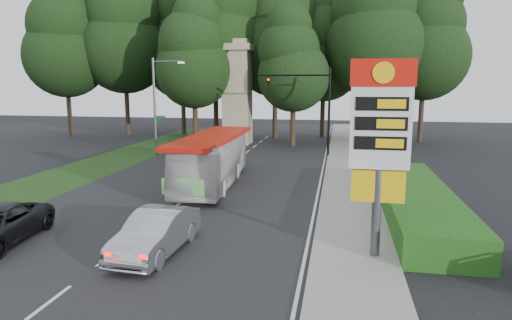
% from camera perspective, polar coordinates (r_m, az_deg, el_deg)
% --- Properties ---
extents(ground, '(120.00, 120.00, 0.00)m').
position_cam_1_polar(ground, '(16.92, -18.50, -11.95)').
color(ground, black).
rests_on(ground, ground).
extents(road_surface, '(14.00, 80.00, 0.02)m').
position_cam_1_polar(road_surface, '(27.54, -6.45, -3.07)').
color(road_surface, black).
rests_on(road_surface, ground).
extents(sidewalk_right, '(3.00, 80.00, 0.12)m').
position_cam_1_polar(sidewalk_right, '(26.39, 11.54, -3.67)').
color(sidewalk_right, gray).
rests_on(sidewalk_right, ground).
extents(grass_verge_left, '(5.00, 50.00, 0.02)m').
position_cam_1_polar(grass_verge_left, '(36.63, -18.06, -0.27)').
color(grass_verge_left, '#193814').
rests_on(grass_verge_left, ground).
extents(hedge, '(3.00, 14.00, 1.20)m').
position_cam_1_polar(hedge, '(22.67, 19.40, -4.86)').
color(hedge, '#194B14').
rests_on(hedge, ground).
extents(gas_station_pylon, '(2.10, 0.45, 6.85)m').
position_cam_1_polar(gas_station_pylon, '(15.82, 15.26, 3.38)').
color(gas_station_pylon, '#59595E').
rests_on(gas_station_pylon, ground).
extents(traffic_signal_mast, '(6.10, 0.35, 7.20)m').
position_cam_1_polar(traffic_signal_mast, '(37.77, 7.15, 7.55)').
color(traffic_signal_mast, black).
rests_on(traffic_signal_mast, ground).
extents(streetlight_signs, '(2.75, 0.98, 8.00)m').
position_cam_1_polar(streetlight_signs, '(38.68, -12.28, 7.11)').
color(streetlight_signs, '#59595E').
rests_on(streetlight_signs, ground).
extents(monument, '(3.00, 3.00, 10.05)m').
position_cam_1_polar(monument, '(44.78, -2.35, 8.51)').
color(monument, tan).
rests_on(monument, ground).
extents(tree_far_west, '(8.96, 8.96, 17.60)m').
position_cam_1_polar(tree_far_west, '(55.59, -22.83, 13.79)').
color(tree_far_west, '#2D2116').
rests_on(tree_far_west, ground).
extents(tree_west_mid, '(9.80, 9.80, 19.25)m').
position_cam_1_polar(tree_west_mid, '(54.49, -16.23, 15.31)').
color(tree_west_mid, '#2D2116').
rests_on(tree_west_mid, ground).
extents(tree_west_near, '(8.40, 8.40, 16.50)m').
position_cam_1_polar(tree_west_near, '(53.87, -9.27, 13.85)').
color(tree_west_near, '#2D2116').
rests_on(tree_west_near, ground).
extents(tree_center_left, '(10.08, 10.08, 19.80)m').
position_cam_1_polar(tree_center_left, '(48.77, -5.19, 16.74)').
color(tree_center_left, '#2D2116').
rests_on(tree_center_left, ground).
extents(tree_center_right, '(9.24, 9.24, 18.15)m').
position_cam_1_polar(tree_center_right, '(49.40, 2.45, 15.51)').
color(tree_center_right, '#2D2116').
rests_on(tree_center_right, ground).
extents(tree_east_near, '(8.12, 8.12, 15.95)m').
position_cam_1_polar(tree_east_near, '(50.83, 8.52, 13.74)').
color(tree_east_near, '#2D2116').
rests_on(tree_east_near, ground).
extents(tree_east_mid, '(9.52, 9.52, 18.70)m').
position_cam_1_polar(tree_east_mid, '(47.07, 14.73, 15.89)').
color(tree_east_mid, '#2D2116').
rests_on(tree_east_mid, ground).
extents(tree_far_east, '(8.68, 8.68, 17.05)m').
position_cam_1_polar(tree_far_east, '(49.54, 20.46, 14.12)').
color(tree_far_east, '#2D2116').
rests_on(tree_far_east, ground).
extents(tree_monument_left, '(7.28, 7.28, 14.30)m').
position_cam_1_polar(tree_monument_left, '(44.94, -7.79, 13.00)').
color(tree_monument_left, '#2D2116').
rests_on(tree_monument_left, ground).
extents(tree_monument_right, '(6.72, 6.72, 13.20)m').
position_cam_1_polar(tree_monument_right, '(43.44, 4.73, 12.28)').
color(tree_monument_right, '#2D2116').
rests_on(tree_monument_right, ground).
extents(transit_bus, '(3.23, 10.88, 2.99)m').
position_cam_1_polar(transit_bus, '(27.17, -5.46, -0.03)').
color(transit_bus, silver).
rests_on(transit_bus, ground).
extents(sedan_silver, '(1.92, 4.82, 1.56)m').
position_cam_1_polar(sedan_silver, '(16.90, -12.40, -8.86)').
color(sedan_silver, '#AAACB2').
rests_on(sedan_silver, ground).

